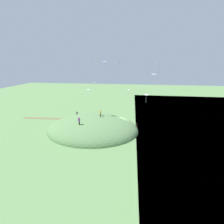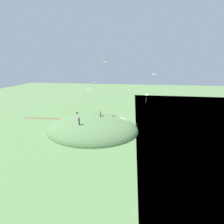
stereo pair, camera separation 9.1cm
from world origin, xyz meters
The scene contains 16 objects.
ground_plane centered at (0.00, 0.00, 0.00)m, with size 160.00×160.00×0.00m, color #62894F.
grass_hill centered at (7.32, 3.44, 0.00)m, with size 21.30×17.47×6.14m, color #5F854F.
dirt_path centered at (20.82, -2.36, 0.02)m, with size 16.70×1.02×0.04m, color brown.
person_with_child centered at (5.60, 2.72, 4.02)m, with size 0.45×0.45×1.59m.
person_watching_kites centered at (9.19, 7.29, 3.75)m, with size 0.55×0.55×1.69m.
person_on_hilltop centered at (14.10, -4.59, 1.10)m, with size 0.64×0.64×1.77m.
kite_0 centered at (1.66, -0.82, 15.14)m, with size 1.02×1.30×2.24m.
kite_1 centered at (-0.57, -3.08, 8.32)m, with size 0.52×0.68×2.19m.
kite_2 centered at (8.63, 1.53, 9.03)m, with size 0.91×0.83×1.65m.
kite_3 centered at (7.19, 0.49, 10.71)m, with size 1.28×1.31×2.27m.
kite_4 centered at (7.32, -2.43, 15.99)m, with size 0.90×0.76×2.03m.
kite_5 centered at (4.35, 2.53, 15.33)m, with size 1.17×1.32×1.44m.
kite_6 centered at (-6.45, 3.89, 14.86)m, with size 0.94×0.80×2.01m.
kite_7 centered at (-6.36, -1.27, 12.48)m, with size 1.06×0.82×2.27m.
kite_8 centered at (-5.00, -0.79, 7.79)m, with size 1.22×1.25×2.16m.
mooring_post centered at (-3.06, 0.53, 0.44)m, with size 0.14×0.14×0.89m, color brown.
Camera 2 is at (-1.67, 36.15, 15.06)m, focal length 24.68 mm.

